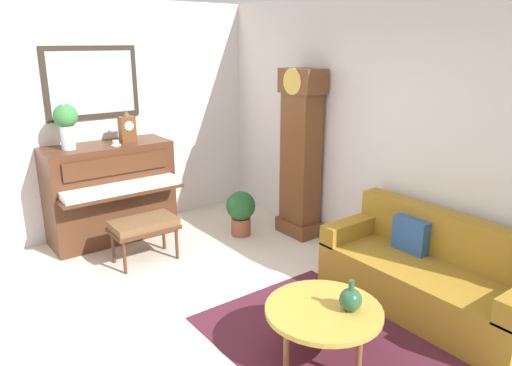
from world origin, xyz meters
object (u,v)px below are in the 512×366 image
at_px(couch, 430,275).
at_px(teacup, 116,143).
at_px(mantel_clock, 127,127).
at_px(coffee_table, 324,312).
at_px(piano, 111,192).
at_px(flower_vase, 66,121).
at_px(potted_plant, 241,210).
at_px(grandfather_clock, 300,158).
at_px(piano_bench, 144,226).
at_px(green_jug, 351,299).

xyz_separation_m(couch, teacup, (-3.12, -1.62, 0.88)).
relative_size(couch, teacup, 16.38).
bearing_deg(mantel_clock, coffee_table, 2.88).
relative_size(piano, couch, 0.76).
height_order(couch, flower_vase, flower_vase).
distance_m(couch, potted_plant, 2.42).
relative_size(grandfather_clock, flower_vase, 3.50).
xyz_separation_m(piano, grandfather_clock, (1.24, 1.91, 0.37)).
height_order(teacup, potted_plant, teacup).
bearing_deg(mantel_clock, piano_bench, -15.20).
xyz_separation_m(green_jug, potted_plant, (-2.46, 0.74, -0.18)).
distance_m(coffee_table, green_jug, 0.22).
height_order(grandfather_clock, teacup, grandfather_clock).
bearing_deg(piano, couch, 27.55).
relative_size(grandfather_clock, teacup, 17.50).
bearing_deg(flower_vase, mantel_clock, 89.96).
bearing_deg(teacup, green_jug, 8.78).
bearing_deg(couch, flower_vase, -146.90).
height_order(coffee_table, green_jug, green_jug).
relative_size(coffee_table, potted_plant, 1.57).
xyz_separation_m(couch, mantel_clock, (-3.24, -1.43, 1.02)).
distance_m(mantel_clock, potted_plant, 1.68).
distance_m(couch, green_jug, 1.15).
relative_size(piano, teacup, 12.41).
bearing_deg(grandfather_clock, piano, -123.10).
bearing_deg(flower_vase, teacup, 76.51).
xyz_separation_m(grandfather_clock, mantel_clock, (-1.24, -1.64, 0.37)).
relative_size(piano_bench, couch, 0.37).
xyz_separation_m(flower_vase, teacup, (0.12, 0.49, -0.29)).
height_order(coffee_table, mantel_clock, mantel_clock).
bearing_deg(potted_plant, grandfather_clock, 57.25).
height_order(piano_bench, grandfather_clock, grandfather_clock).
xyz_separation_m(mantel_clock, green_jug, (3.31, 0.30, -0.84)).
distance_m(piano_bench, potted_plant, 1.26).
bearing_deg(green_jug, piano, -170.37).
height_order(piano_bench, green_jug, green_jug).
height_order(coffee_table, teacup, teacup).
xyz_separation_m(coffee_table, flower_vase, (-3.18, -0.85, 1.10)).
relative_size(piano, green_jug, 6.00).
relative_size(couch, coffee_table, 2.16).
distance_m(piano_bench, flower_vase, 1.43).
distance_m(piano_bench, couch, 2.92).
bearing_deg(mantel_clock, couch, 23.75).
relative_size(coffee_table, mantel_clock, 2.32).
bearing_deg(piano_bench, piano, -177.21).
bearing_deg(piano_bench, green_jug, 11.86).
height_order(piano, flower_vase, flower_vase).
bearing_deg(potted_plant, green_jug, -16.65).
height_order(couch, potted_plant, couch).
bearing_deg(piano_bench, couch, 34.38).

